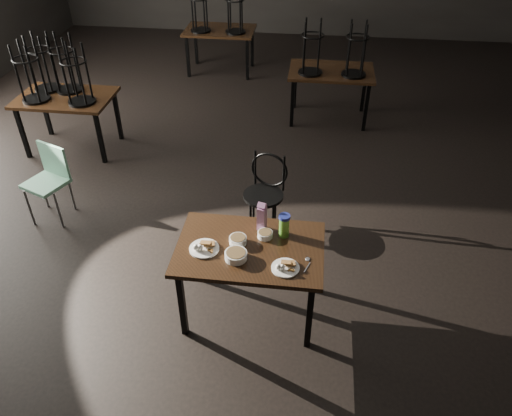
# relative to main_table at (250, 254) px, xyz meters

# --- Properties ---
(main_table) EXTENTS (1.20, 0.80, 0.75)m
(main_table) POSITION_rel_main_table_xyz_m (0.00, 0.00, 0.00)
(main_table) COLOR black
(main_table) RESTS_ON ground
(plate_left) EXTENTS (0.24, 0.24, 0.08)m
(plate_left) POSITION_rel_main_table_xyz_m (-0.36, -0.07, 0.10)
(plate_left) COLOR white
(plate_left) RESTS_ON main_table
(plate_right) EXTENTS (0.22, 0.22, 0.07)m
(plate_right) POSITION_rel_main_table_xyz_m (0.30, -0.22, 0.10)
(plate_right) COLOR white
(plate_right) RESTS_ON main_table
(bowl_near) EXTENTS (0.14, 0.14, 0.06)m
(bowl_near) POSITION_rel_main_table_xyz_m (-0.10, 0.04, 0.11)
(bowl_near) COLOR white
(bowl_near) RESTS_ON main_table
(bowl_far) EXTENTS (0.13, 0.13, 0.05)m
(bowl_far) POSITION_rel_main_table_xyz_m (0.11, 0.14, 0.11)
(bowl_far) COLOR white
(bowl_far) RESTS_ON main_table
(bowl_big) EXTENTS (0.18, 0.18, 0.06)m
(bowl_big) POSITION_rel_main_table_xyz_m (-0.09, -0.15, 0.11)
(bowl_big) COLOR white
(bowl_big) RESTS_ON main_table
(juice_carton) EXTENTS (0.08, 0.08, 0.27)m
(juice_carton) POSITION_rel_main_table_xyz_m (0.07, 0.25, 0.20)
(juice_carton) COLOR #81176E
(juice_carton) RESTS_ON main_table
(water_bottle) EXTENTS (0.13, 0.13, 0.21)m
(water_bottle) POSITION_rel_main_table_xyz_m (0.26, 0.18, 0.19)
(water_bottle) COLOR #6BC93B
(water_bottle) RESTS_ON main_table
(spoon) EXTENTS (0.05, 0.18, 0.01)m
(spoon) POSITION_rel_main_table_xyz_m (0.47, -0.10, 0.08)
(spoon) COLOR silver
(spoon) RESTS_ON main_table
(bentwood_chair) EXTENTS (0.45, 0.44, 0.87)m
(bentwood_chair) POSITION_rel_main_table_xyz_m (-0.00, 1.20, -0.15)
(bentwood_chair) COLOR black
(bentwood_chair) RESTS_ON ground
(school_chair) EXTENTS (0.51, 0.51, 0.83)m
(school_chair) POSITION_rel_main_table_xyz_m (-2.33, 1.15, -0.17)
(school_chair) COLOR #7FC5A1
(school_chair) RESTS_ON ground
(bg_table_left) EXTENTS (1.20, 0.80, 1.48)m
(bg_table_left) POSITION_rel_main_table_xyz_m (-2.78, 2.60, 0.13)
(bg_table_left) COLOR black
(bg_table_left) RESTS_ON ground
(bg_table_right) EXTENTS (1.20, 0.80, 1.48)m
(bg_table_right) POSITION_rel_main_table_xyz_m (0.64, 3.87, 0.08)
(bg_table_right) COLOR black
(bg_table_right) RESTS_ON ground
(bg_table_far) EXTENTS (1.20, 0.80, 1.48)m
(bg_table_far) POSITION_rel_main_table_xyz_m (-1.28, 5.52, 0.08)
(bg_table_far) COLOR black
(bg_table_far) RESTS_ON ground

